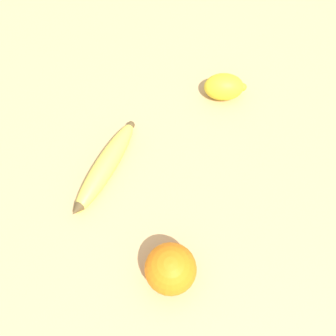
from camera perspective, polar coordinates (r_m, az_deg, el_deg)
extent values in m
plane|color=tan|center=(0.77, 5.97, -0.51)|extent=(3.00, 3.00, 0.00)
ellipsoid|color=#DBCC4C|center=(0.76, -9.13, 0.23)|extent=(0.14, 0.20, 0.04)
cone|color=brown|center=(0.73, -13.20, -5.99)|extent=(0.03, 0.03, 0.03)
sphere|color=brown|center=(0.79, -5.40, 6.24)|extent=(0.02, 0.02, 0.02)
sphere|color=orange|center=(0.66, 0.38, -14.43)|extent=(0.09, 0.09, 0.09)
ellipsoid|color=yellow|center=(0.84, 8.09, 11.58)|extent=(0.09, 0.10, 0.06)
sphere|color=yellow|center=(0.85, 10.77, 11.46)|extent=(0.02, 0.02, 0.02)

